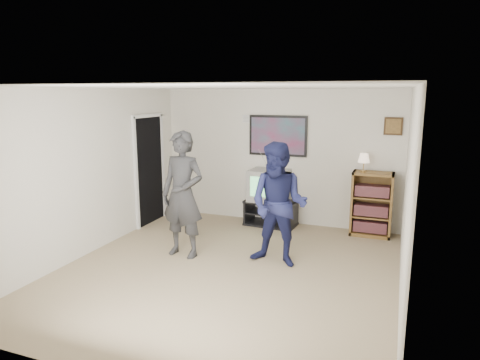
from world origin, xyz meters
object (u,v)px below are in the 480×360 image
Objects in this scene: crt_television at (269,185)px; media_stand at (271,213)px; person_tall at (183,195)px; bookshelf at (372,204)px; person_short at (279,205)px.

media_stand is at bearing 2.50° from crt_television.
crt_television reaches higher than media_stand.
person_tall is (-0.80, -1.91, 0.71)m from media_stand.
crt_television is 1.84m from bookshelf.
media_stand is at bearing -178.39° from bookshelf.
person_tall reaches higher than crt_television.
person_tall is (-2.58, -1.96, 0.39)m from bookshelf.
bookshelf reaches higher than media_stand.
person_short is at bearing 11.22° from person_tall.
bookshelf is at bearing 5.86° from media_stand.
media_stand is 0.88× the size of bookshelf.
crt_television is at bearing -175.75° from media_stand.
media_stand is 1.97m from person_short.
bookshelf is 2.16m from person_short.
person_tall is 1.07× the size of person_short.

